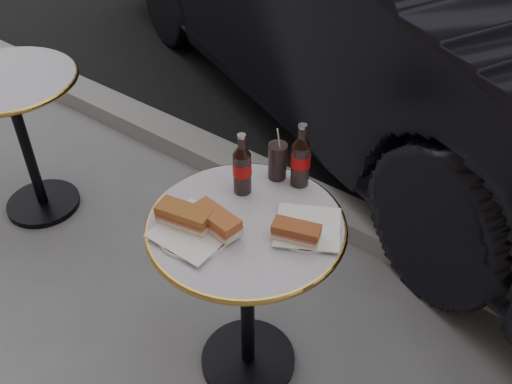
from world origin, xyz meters
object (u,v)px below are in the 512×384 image
Objects in this scene: bistro_table at (247,300)px; cola_glass at (277,161)px; plate_left at (194,232)px; cola_bottle_right at (301,155)px; cola_bottle_left at (242,164)px; plate_right at (308,229)px.

cola_glass is at bearing 103.10° from bistro_table.
plate_left is 0.97× the size of cola_bottle_right.
bistro_table is 0.50m from cola_glass.
cola_bottle_left is 0.14m from cola_glass.
cola_bottle_right is at bearing 11.83° from cola_glass.
plate_left is at bearing -106.31° from cola_bottle_right.
bistro_table is at bearing -153.40° from plate_right.
bistro_table is 3.32× the size of cola_bottle_left.
plate_right is 0.29m from cola_bottle_left.
plate_left reaches higher than bistro_table.
plate_left is 1.70× the size of cola_glass.
plate_right is at bearing 39.91° from plate_left.
bistro_table is 5.57× the size of cola_glass.
cola_bottle_right is at bearing 49.27° from cola_bottle_left.
cola_bottle_right is 0.09m from cola_glass.
plate_right is (0.17, 0.08, 0.37)m from bistro_table.
cola_bottle_left reaches higher than bistro_table.
cola_bottle_right reaches higher than bistro_table.
plate_right is at bearing 26.60° from bistro_table.
plate_left is 1.01× the size of cola_bottle_left.
plate_left is (-0.09, -0.13, 0.37)m from bistro_table.
cola_bottle_right is at bearing 130.13° from plate_right.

